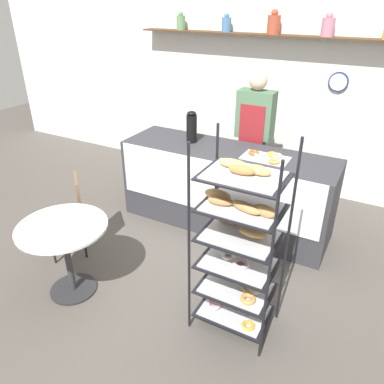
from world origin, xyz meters
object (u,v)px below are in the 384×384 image
at_px(cafe_chair, 71,208).
at_px(donut_tray_counter, 266,157).
at_px(person_worker, 254,138).
at_px(pastry_rack, 239,243).
at_px(cafe_table, 65,242).
at_px(coffee_carafe, 192,127).

height_order(cafe_chair, donut_tray_counter, donut_tray_counter).
bearing_deg(person_worker, pastry_rack, -72.53).
bearing_deg(cafe_table, person_worker, 69.03).
distance_m(pastry_rack, cafe_chair, 1.96).
height_order(cafe_table, coffee_carafe, coffee_carafe).
bearing_deg(cafe_table, pastry_rack, 14.13).
bearing_deg(person_worker, donut_tray_counter, -58.25).
distance_m(cafe_chair, coffee_carafe, 1.64).
height_order(pastry_rack, person_worker, person_worker).
bearing_deg(person_worker, coffee_carafe, -139.83).
bearing_deg(coffee_carafe, donut_tray_counter, -3.78).
relative_size(coffee_carafe, donut_tray_counter, 0.75).
distance_m(coffee_carafe, donut_tray_counter, 0.97).
height_order(cafe_chair, coffee_carafe, coffee_carafe).
bearing_deg(cafe_table, donut_tray_counter, 54.86).
relative_size(person_worker, coffee_carafe, 4.72).
bearing_deg(cafe_chair, pastry_rack, 39.27).
distance_m(cafe_table, cafe_chair, 0.66).
height_order(pastry_rack, coffee_carafe, pastry_rack).
xyz_separation_m(cafe_table, donut_tray_counter, (1.25, 1.78, 0.44)).
bearing_deg(coffee_carafe, cafe_table, -99.26).
distance_m(pastry_rack, person_worker, 2.06).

